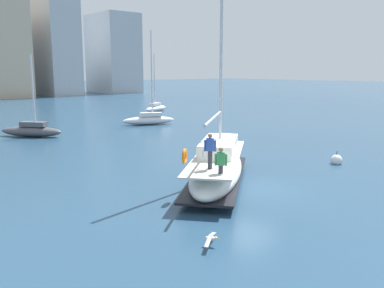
{
  "coord_description": "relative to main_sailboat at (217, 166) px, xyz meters",
  "views": [
    {
      "loc": [
        -14.58,
        -12.96,
        5.73
      ],
      "look_at": [
        -0.5,
        3.75,
        1.8
      ],
      "focal_mm": 38.36,
      "sensor_mm": 36.0,
      "label": 1
    }
  ],
  "objects": [
    {
      "name": "seagull",
      "position": [
        -5.44,
        -5.41,
        -0.63
      ],
      "size": [
        1.1,
        0.82,
        0.18
      ],
      "color": "silver",
      "rests_on": "ground"
    },
    {
      "name": "mooring_buoy",
      "position": [
        8.79,
        -1.51,
        -0.69
      ],
      "size": [
        0.72,
        0.72,
        0.96
      ],
      "color": "silver",
      "rests_on": "ground"
    },
    {
      "name": "ground_plane",
      "position": [
        0.45,
        -1.8,
        -0.91
      ],
      "size": [
        400.0,
        400.0,
        0.0
      ],
      "primitive_type": "plane",
      "color": "navy"
    },
    {
      "name": "moored_sloop_near",
      "position": [
        19.23,
        32.73,
        -0.34
      ],
      "size": [
        5.24,
        3.34,
        7.96
      ],
      "color": "silver",
      "rests_on": "ground"
    },
    {
      "name": "main_sailboat",
      "position": [
        0.0,
        0.0,
        0.0
      ],
      "size": [
        8.91,
        7.99,
        13.0
      ],
      "color": "white",
      "rests_on": "ground"
    },
    {
      "name": "moored_catamaran",
      "position": [
        10.42,
        21.55,
        -0.28
      ],
      "size": [
        5.67,
        3.33,
        9.82
      ],
      "color": "silver",
      "rests_on": "ground"
    },
    {
      "name": "moored_sloop_far",
      "position": [
        -2.02,
        21.45,
        -0.33
      ],
      "size": [
        4.64,
        5.3,
        7.08
      ],
      "color": "#4C4C51",
      "rests_on": "ground"
    }
  ]
}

